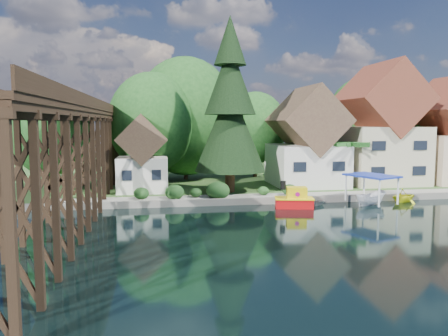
{
  "coord_description": "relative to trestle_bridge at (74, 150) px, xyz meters",
  "views": [
    {
      "loc": [
        -9.67,
        -30.58,
        7.52
      ],
      "look_at": [
        -3.9,
        6.0,
        3.62
      ],
      "focal_mm": 35.0,
      "sensor_mm": 36.0,
      "label": 1
    }
  ],
  "objects": [
    {
      "name": "house_center",
      "position": [
        32.0,
        11.33,
        1.07
      ],
      "size": [
        8.65,
        9.18,
        13.89
      ],
      "color": "beige",
      "rests_on": "bank"
    },
    {
      "name": "trestle_bridge",
      "position": [
        0.0,
        0.0,
        0.0
      ],
      "size": [
        4.12,
        44.18,
        9.3
      ],
      "color": "black",
      "rests_on": "ground"
    },
    {
      "name": "promenade",
      "position": [
        22.0,
        4.13,
        -4.82
      ],
      "size": [
        50.0,
        2.6,
        0.06
      ],
      "primitive_type": "cube",
      "color": "gray",
      "rests_on": "bank"
    },
    {
      "name": "seawall",
      "position": [
        20.0,
        2.83,
        -5.04
      ],
      "size": [
        60.0,
        0.4,
        0.62
      ],
      "primitive_type": "cube",
      "color": "slate",
      "rests_on": "ground"
    },
    {
      "name": "shed",
      "position": [
        5.0,
        9.33,
        -1.52
      ],
      "size": [
        5.09,
        5.4,
        7.85
      ],
      "color": "silver",
      "rests_on": "bank"
    },
    {
      "name": "conifer",
      "position": [
        13.72,
        7.25,
        3.54
      ],
      "size": [
        7.07,
        7.07,
        17.42
      ],
      "color": "#382314",
      "rests_on": "bank"
    },
    {
      "name": "ground",
      "position": [
        16.0,
        -5.17,
        -5.35
      ],
      "size": [
        140.0,
        140.0,
        0.0
      ],
      "primitive_type": "plane",
      "color": "black",
      "rests_on": "ground"
    },
    {
      "name": "boat_yellow",
      "position": [
        29.41,
        1.71,
        -4.64
      ],
      "size": [
        3.2,
        2.93,
        1.43
      ],
      "primitive_type": "imported",
      "rotation": [
        0.0,
        0.0,
        1.82
      ],
      "color": "#F3F51B",
      "rests_on": "ground"
    },
    {
      "name": "boat_white_a",
      "position": [
        19.79,
        1.65,
        -4.97
      ],
      "size": [
        3.66,
        2.65,
        0.75
      ],
      "primitive_type": "imported",
      "rotation": [
        0.0,
        0.0,
        1.55
      ],
      "color": "silver",
      "rests_on": "ground"
    },
    {
      "name": "bg_trees",
      "position": [
        17.0,
        16.08,
        1.94
      ],
      "size": [
        49.9,
        13.3,
        10.57
      ],
      "color": "#382314",
      "rests_on": "bank"
    },
    {
      "name": "palm_tree",
      "position": [
        26.64,
        7.17,
        -0.29
      ],
      "size": [
        4.27,
        4.27,
        5.22
      ],
      "color": "#382314",
      "rests_on": "bank"
    },
    {
      "name": "bank",
      "position": [
        16.0,
        28.83,
        -5.1
      ],
      "size": [
        140.0,
        52.0,
        0.5
      ],
      "primitive_type": "cube",
      "color": "#2E5321",
      "rests_on": "ground"
    },
    {
      "name": "house_left",
      "position": [
        23.0,
        10.83,
        -0.21
      ],
      "size": [
        7.64,
        8.64,
        11.02
      ],
      "color": "silver",
      "rests_on": "bank"
    },
    {
      "name": "boat_canopy",
      "position": [
        25.6,
        0.75,
        -4.15
      ],
      "size": [
        4.39,
        5.15,
        2.8
      ],
      "color": "white",
      "rests_on": "ground"
    },
    {
      "name": "shrubs",
      "position": [
        11.4,
        4.09,
        -4.12
      ],
      "size": [
        15.76,
        2.47,
        1.7
      ],
      "color": "#163D16",
      "rests_on": "bank"
    },
    {
      "name": "tugboat",
      "position": [
        18.41,
        0.78,
        -4.62
      ],
      "size": [
        3.67,
        2.51,
        2.44
      ],
      "color": "#BC0C0F",
      "rests_on": "ground"
    }
  ]
}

